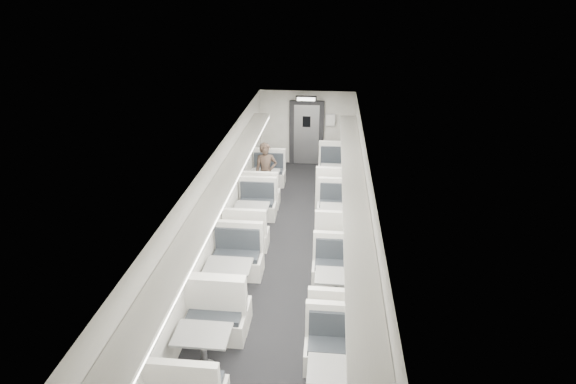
% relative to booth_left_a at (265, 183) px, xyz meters
% --- Properties ---
extents(room, '(3.24, 12.24, 2.64)m').
position_rel_booth_left_a_xyz_m(room, '(1.00, -3.44, 0.85)').
color(room, black).
rests_on(room, ground).
extents(booth_left_a, '(0.97, 1.97, 1.05)m').
position_rel_booth_left_a_xyz_m(booth_left_a, '(0.00, 0.00, 0.00)').
color(booth_left_a, beige).
rests_on(booth_left_a, room).
extents(booth_left_b, '(0.96, 1.94, 1.04)m').
position_rel_booth_left_a_xyz_m(booth_left_b, '(0.00, -2.10, -0.00)').
color(booth_left_b, beige).
rests_on(booth_left_b, room).
extents(booth_left_c, '(1.02, 2.08, 1.11)m').
position_rel_booth_left_a_xyz_m(booth_left_c, '(0.00, -4.62, 0.02)').
color(booth_left_c, beige).
rests_on(booth_left_c, room).
extents(booth_left_d, '(1.00, 2.03, 1.08)m').
position_rel_booth_left_a_xyz_m(booth_left_d, '(0.00, -6.39, 0.01)').
color(booth_left_d, beige).
rests_on(booth_left_d, room).
extents(booth_right_a, '(1.11, 2.25, 1.20)m').
position_rel_booth_left_a_xyz_m(booth_right_a, '(2.00, 0.25, 0.05)').
color(booth_right_a, beige).
rests_on(booth_right_a, room).
extents(booth_right_b, '(0.97, 1.96, 1.05)m').
position_rel_booth_left_a_xyz_m(booth_right_b, '(2.00, -2.01, -0.00)').
color(booth_right_b, beige).
rests_on(booth_right_b, room).
extents(booth_right_c, '(0.96, 1.94, 1.04)m').
position_rel_booth_left_a_xyz_m(booth_right_c, '(2.00, -4.68, -0.01)').
color(booth_right_c, beige).
rests_on(booth_right_c, room).
extents(passenger, '(0.66, 0.50, 1.64)m').
position_rel_booth_left_a_xyz_m(passenger, '(0.09, -0.39, 0.47)').
color(passenger, black).
rests_on(passenger, room).
extents(window_a, '(0.02, 1.18, 0.84)m').
position_rel_booth_left_a_xyz_m(window_a, '(-0.49, -0.04, 1.00)').
color(window_a, black).
rests_on(window_a, room).
extents(window_b, '(0.02, 1.18, 0.84)m').
position_rel_booth_left_a_xyz_m(window_b, '(-0.49, -2.24, 1.00)').
color(window_b, black).
rests_on(window_b, room).
extents(window_c, '(0.02, 1.18, 0.84)m').
position_rel_booth_left_a_xyz_m(window_c, '(-0.49, -4.44, 1.00)').
color(window_c, black).
rests_on(window_c, room).
extents(window_d, '(0.02, 1.18, 0.84)m').
position_rel_booth_left_a_xyz_m(window_d, '(-0.49, -6.64, 1.00)').
color(window_d, black).
rests_on(window_d, room).
extents(luggage_rack_left, '(0.46, 10.40, 0.09)m').
position_rel_booth_left_a_xyz_m(luggage_rack_left, '(-0.24, -3.74, 1.56)').
color(luggage_rack_left, beige).
rests_on(luggage_rack_left, room).
extents(luggage_rack_right, '(0.46, 10.40, 0.09)m').
position_rel_booth_left_a_xyz_m(luggage_rack_right, '(2.24, -3.74, 1.56)').
color(luggage_rack_right, beige).
rests_on(luggage_rack_right, room).
extents(vestibule_door, '(1.10, 0.13, 2.10)m').
position_rel_booth_left_a_xyz_m(vestibule_door, '(1.00, 2.49, 0.69)').
color(vestibule_door, black).
rests_on(vestibule_door, room).
extents(exit_sign, '(0.62, 0.12, 0.16)m').
position_rel_booth_left_a_xyz_m(exit_sign, '(1.00, 2.00, 1.93)').
color(exit_sign, black).
rests_on(exit_sign, room).
extents(wall_notice, '(0.32, 0.02, 0.40)m').
position_rel_booth_left_a_xyz_m(wall_notice, '(1.75, 2.48, 1.15)').
color(wall_notice, silver).
rests_on(wall_notice, room).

